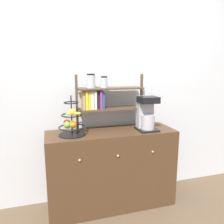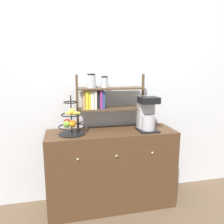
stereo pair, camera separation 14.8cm
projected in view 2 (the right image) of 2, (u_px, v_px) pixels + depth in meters
The scene contains 6 objects.
ground_plane at pixel (116, 216), 2.31m from camera, with size 12.00×12.00×0.00m, color brown.
wall_back at pixel (106, 89), 2.53m from camera, with size 7.00×0.05×2.60m, color silver.
sideboard at pixel (112, 169), 2.44m from camera, with size 1.39×0.47×0.87m.
coffee_maker at pixel (147, 114), 2.36m from camera, with size 0.21×0.23×0.37m.
fruit_stand at pixel (71, 122), 2.22m from camera, with size 0.27×0.27×0.40m.
shelf_hutch at pixel (101, 97), 2.37m from camera, with size 0.76×0.20×0.61m.
Camera 2 is at (-0.49, -1.99, 1.53)m, focal length 35.00 mm.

